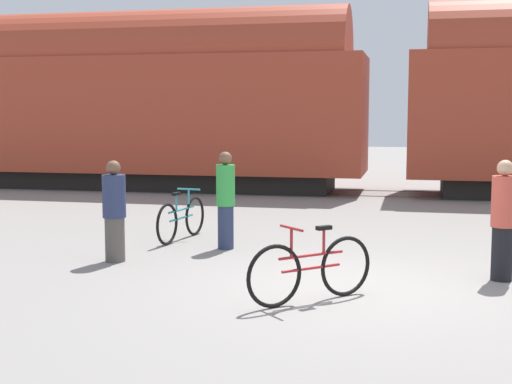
{
  "coord_description": "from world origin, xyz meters",
  "views": [
    {
      "loc": [
        0.77,
        -9.32,
        2.29
      ],
      "look_at": [
        -1.55,
        1.15,
        1.1
      ],
      "focal_mm": 50.0,
      "sensor_mm": 36.0,
      "label": 1
    }
  ],
  "objects_px": {
    "bicycle_teal": "(182,219)",
    "person_in_navy": "(114,212)",
    "person_in_red": "(503,220)",
    "person_in_green": "(226,200)",
    "freight_train": "(387,95)",
    "bicycle_maroon": "(311,269)"
  },
  "relations": [
    {
      "from": "bicycle_teal",
      "to": "person_in_green",
      "type": "xyz_separation_m",
      "value": [
        1.0,
        -0.65,
        0.45
      ]
    },
    {
      "from": "person_in_green",
      "to": "person_in_navy",
      "type": "height_order",
      "value": "person_in_green"
    },
    {
      "from": "person_in_navy",
      "to": "bicycle_maroon",
      "type": "bearing_deg",
      "value": -43.85
    },
    {
      "from": "person_in_navy",
      "to": "person_in_red",
      "type": "bearing_deg",
      "value": -16.81
    },
    {
      "from": "bicycle_maroon",
      "to": "person_in_red",
      "type": "xyz_separation_m",
      "value": [
        2.4,
        1.68,
        0.43
      ]
    },
    {
      "from": "person_in_green",
      "to": "person_in_red",
      "type": "xyz_separation_m",
      "value": [
        4.29,
        -1.4,
        0.0
      ]
    },
    {
      "from": "person_in_navy",
      "to": "person_in_red",
      "type": "relative_size",
      "value": 0.95
    },
    {
      "from": "freight_train",
      "to": "bicycle_maroon",
      "type": "height_order",
      "value": "freight_train"
    },
    {
      "from": "bicycle_maroon",
      "to": "person_in_red",
      "type": "height_order",
      "value": "person_in_red"
    },
    {
      "from": "bicycle_maroon",
      "to": "person_in_navy",
      "type": "xyz_separation_m",
      "value": [
        -3.3,
        1.7,
        0.38
      ]
    },
    {
      "from": "bicycle_maroon",
      "to": "person_in_green",
      "type": "xyz_separation_m",
      "value": [
        -1.89,
        3.07,
        0.43
      ]
    },
    {
      "from": "bicycle_teal",
      "to": "person_in_red",
      "type": "xyz_separation_m",
      "value": [
        5.29,
        -2.04,
        0.45
      ]
    },
    {
      "from": "person_in_red",
      "to": "bicycle_teal",
      "type": "bearing_deg",
      "value": 163.75
    },
    {
      "from": "person_in_red",
      "to": "person_in_green",
      "type": "bearing_deg",
      "value": 166.83
    },
    {
      "from": "bicycle_maroon",
      "to": "person_in_navy",
      "type": "distance_m",
      "value": 3.73
    },
    {
      "from": "freight_train",
      "to": "bicycle_teal",
      "type": "xyz_separation_m",
      "value": [
        -3.31,
        -8.36,
        -2.41
      ]
    },
    {
      "from": "freight_train",
      "to": "person_in_red",
      "type": "xyz_separation_m",
      "value": [
        1.99,
        -10.4,
        -1.97
      ]
    },
    {
      "from": "freight_train",
      "to": "person_in_red",
      "type": "relative_size",
      "value": 31.26
    },
    {
      "from": "freight_train",
      "to": "person_in_red",
      "type": "height_order",
      "value": "freight_train"
    },
    {
      "from": "bicycle_teal",
      "to": "person_in_green",
      "type": "distance_m",
      "value": 1.27
    },
    {
      "from": "bicycle_teal",
      "to": "person_in_navy",
      "type": "relative_size",
      "value": 1.15
    },
    {
      "from": "person_in_green",
      "to": "person_in_red",
      "type": "height_order",
      "value": "person_in_red"
    }
  ]
}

